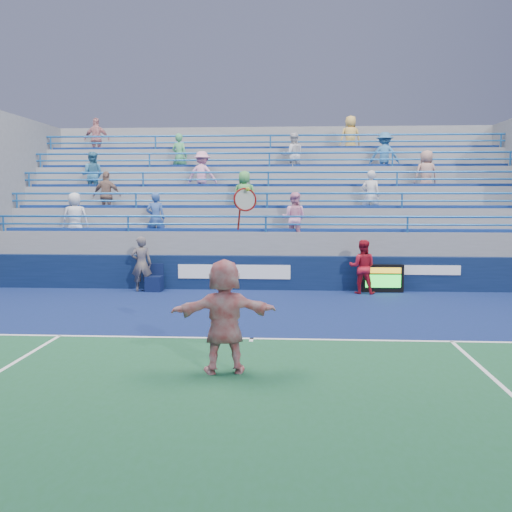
# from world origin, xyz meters

# --- Properties ---
(ground) EXTENTS (120.00, 120.00, 0.00)m
(ground) POSITION_xyz_m (0.00, 0.00, 0.00)
(ground) COLOR #333538
(sponsor_wall) EXTENTS (18.00, 0.32, 1.10)m
(sponsor_wall) POSITION_xyz_m (0.00, 6.50, 0.55)
(sponsor_wall) COLOR #091836
(sponsor_wall) RESTS_ON ground
(bleacher_stand) EXTENTS (18.00, 5.60, 6.13)m
(bleacher_stand) POSITION_xyz_m (-0.01, 10.27, 1.55)
(bleacher_stand) COLOR slate
(bleacher_stand) RESTS_ON ground
(serve_speed_board) EXTENTS (1.29, 0.17, 0.89)m
(serve_speed_board) POSITION_xyz_m (3.67, 6.15, 0.45)
(serve_speed_board) COLOR black
(serve_speed_board) RESTS_ON ground
(judge_chair) EXTENTS (0.51, 0.51, 0.87)m
(judge_chair) POSITION_xyz_m (-3.49, 5.97, 0.28)
(judge_chair) COLOR #0B1538
(judge_chair) RESTS_ON ground
(tennis_player) EXTENTS (1.87, 0.88, 3.12)m
(tennis_player) POSITION_xyz_m (-0.30, -2.28, 0.98)
(tennis_player) COLOR white
(tennis_player) RESTS_ON ground
(line_judge) EXTENTS (0.71, 0.54, 1.75)m
(line_judge) POSITION_xyz_m (-3.88, 5.91, 0.88)
(line_judge) COLOR #161D3D
(line_judge) RESTS_ON ground
(ball_girl) EXTENTS (0.91, 0.77, 1.67)m
(ball_girl) POSITION_xyz_m (3.01, 5.92, 0.84)
(ball_girl) COLOR #A81324
(ball_girl) RESTS_ON ground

